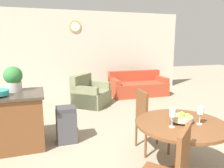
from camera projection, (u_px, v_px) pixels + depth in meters
The scene contains 11 objects.
wall_back at pixel (68, 53), 7.11m from camera, with size 8.00×0.09×2.70m.
dining_table at pixel (180, 136), 2.66m from camera, with size 1.09×1.09×0.75m.
dining_chair_far_side at pixel (148, 119), 3.38m from camera, with size 0.44×0.44×0.98m.
fruit_bowl at pixel (182, 118), 2.62m from camera, with size 0.26×0.26×0.14m.
wine_glass_left at pixel (173, 113), 2.46m from camera, with size 0.07×0.07×0.22m.
wine_glass_right at pixel (200, 111), 2.55m from camera, with size 0.07×0.07×0.22m.
kitchen_island at pixel (10, 121), 3.53m from camera, with size 1.10×0.82×0.90m.
potted_plant at pixel (13, 78), 3.60m from camera, with size 0.30×0.30×0.41m.
trash_bin at pixel (66, 125), 3.75m from camera, with size 0.33×0.32×0.62m.
couch at pixel (138, 87), 7.10m from camera, with size 1.80×0.94×0.76m.
armchair at pixel (90, 95), 5.94m from camera, with size 1.19×1.20×0.83m.
Camera 1 is at (-0.88, -1.13, 1.71)m, focal length 35.00 mm.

